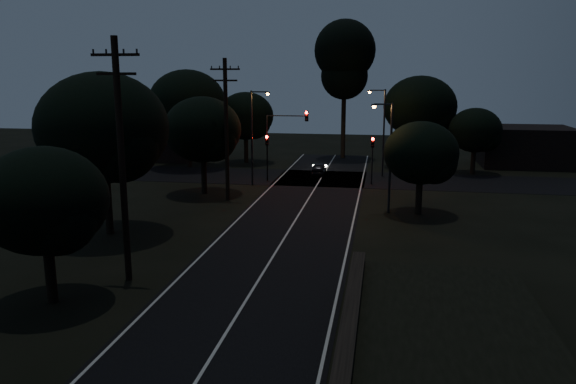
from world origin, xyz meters
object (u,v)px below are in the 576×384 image
(streetlight_a, at_px, (254,131))
(car, at_px, (319,169))
(signal_right, at_px, (372,152))
(streetlight_b, at_px, (382,126))
(signal_left, at_px, (267,149))
(signal_mast, at_px, (286,133))
(streetlight_c, at_px, (388,150))
(utility_pole_mid, at_px, (121,158))
(utility_pole_far, at_px, (226,128))
(tall_pine, at_px, (345,59))

(streetlight_a, relative_size, car, 2.37)
(signal_right, distance_m, streetlight_a, 10.26)
(signal_right, xyz_separation_m, streetlight_b, (0.71, 4.01, 1.80))
(signal_right, distance_m, streetlight_b, 4.45)
(signal_left, height_order, signal_mast, signal_mast)
(signal_left, relative_size, streetlight_a, 0.51)
(signal_right, relative_size, streetlight_c, 0.55)
(utility_pole_mid, height_order, streetlight_a, utility_pole_mid)
(signal_left, xyz_separation_m, signal_right, (9.20, 0.00, 0.00))
(utility_pole_mid, bearing_deg, streetlight_a, 88.27)
(utility_pole_far, height_order, signal_right, utility_pole_far)
(tall_pine, bearing_deg, signal_right, -76.51)
(tall_pine, distance_m, signal_left, 17.96)
(signal_mast, xyz_separation_m, streetlight_b, (8.22, 4.01, 0.30))
(utility_pole_mid, xyz_separation_m, tall_pine, (7.00, 40.00, 5.21))
(signal_left, xyz_separation_m, streetlight_b, (9.91, 4.01, 1.80))
(streetlight_c, bearing_deg, utility_pole_mid, -128.26)
(utility_pole_mid, relative_size, signal_mast, 1.76)
(utility_pole_mid, xyz_separation_m, streetlight_b, (11.31, 29.00, -1.10))
(streetlight_c, bearing_deg, tall_pine, 100.93)
(streetlight_a, bearing_deg, tall_pine, 69.64)
(signal_right, height_order, streetlight_c, streetlight_c)
(signal_left, bearing_deg, signal_mast, 0.13)
(utility_pole_mid, distance_m, signal_mast, 25.22)
(utility_pole_far, distance_m, signal_mast, 8.64)
(car, bearing_deg, signal_left, 40.62)
(signal_mast, bearing_deg, streetlight_c, -48.81)
(utility_pole_mid, bearing_deg, signal_mast, 82.96)
(signal_left, relative_size, streetlight_c, 0.55)
(car, bearing_deg, signal_right, 139.93)
(streetlight_b, bearing_deg, utility_pole_mid, -111.30)
(utility_pole_far, bearing_deg, signal_left, 80.06)
(signal_right, bearing_deg, signal_left, 180.00)
(utility_pole_mid, xyz_separation_m, signal_left, (1.40, 24.99, -2.90))
(streetlight_a, distance_m, car, 8.63)
(utility_pole_mid, height_order, signal_left, utility_pole_mid)
(utility_pole_far, height_order, streetlight_b, utility_pole_far)
(tall_pine, xyz_separation_m, signal_left, (-5.60, -15.01, -8.11))
(signal_mast, height_order, streetlight_a, streetlight_a)
(utility_pole_far, distance_m, signal_left, 8.53)
(signal_left, relative_size, signal_right, 1.00)
(signal_right, relative_size, car, 1.21)
(streetlight_b, xyz_separation_m, car, (-5.77, -0.13, -4.06))
(utility_pole_mid, height_order, utility_pole_far, utility_pole_mid)
(streetlight_a, bearing_deg, signal_mast, 39.77)
(signal_right, relative_size, streetlight_b, 0.51)
(signal_right, bearing_deg, tall_pine, 103.49)
(streetlight_b, bearing_deg, car, -178.73)
(utility_pole_mid, xyz_separation_m, car, (5.54, 28.87, -5.16))
(utility_pole_mid, xyz_separation_m, streetlight_c, (11.83, 15.00, -1.39))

